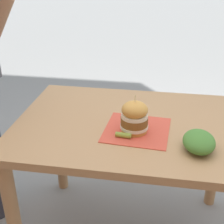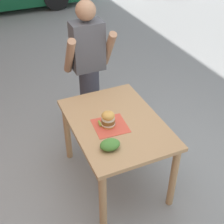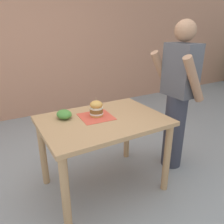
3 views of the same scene
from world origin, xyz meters
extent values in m
plane|color=gray|center=(0.00, 0.00, 0.00)|extent=(80.00, 80.00, 0.00)
cube|color=tan|center=(0.00, 0.00, 0.77)|extent=(0.85, 1.18, 0.04)
cylinder|color=tan|center=(-0.36, -0.53, 0.37)|extent=(0.07, 0.07, 0.75)
cylinder|color=tan|center=(0.36, -0.53, 0.37)|extent=(0.07, 0.07, 0.75)
cylinder|color=tan|center=(-0.36, 0.53, 0.37)|extent=(0.07, 0.07, 0.75)
cylinder|color=tan|center=(0.36, 0.53, 0.37)|extent=(0.07, 0.07, 0.75)
cube|color=#D64C38|center=(-0.08, -0.04, 0.79)|extent=(0.33, 0.33, 0.00)
cylinder|color=gold|center=(-0.09, -0.02, 0.80)|extent=(0.12, 0.12, 0.02)
cylinder|color=silver|center=(-0.09, -0.02, 0.82)|extent=(0.13, 0.13, 0.02)
cylinder|color=brown|center=(-0.09, -0.02, 0.85)|extent=(0.13, 0.13, 0.04)
cylinder|color=silver|center=(-0.09, -0.02, 0.88)|extent=(0.13, 0.13, 0.02)
ellipsoid|color=gold|center=(-0.09, -0.02, 0.91)|extent=(0.12, 0.12, 0.08)
cylinder|color=#D1B77F|center=(-0.09, -0.02, 0.95)|extent=(0.00, 0.00, 0.05)
cylinder|color=#8EA83D|center=(-0.16, 0.02, 0.80)|extent=(0.03, 0.08, 0.02)
ellipsoid|color=#477F33|center=(-0.20, -0.32, 0.83)|extent=(0.18, 0.14, 0.08)
cylinder|color=#33333D|center=(0.06, 0.92, 0.45)|extent=(0.24, 0.24, 0.90)
cube|color=#4C4C51|center=(0.06, 0.92, 1.18)|extent=(0.36, 0.22, 0.56)
sphere|color=#9E7051|center=(0.06, 0.92, 1.58)|extent=(0.22, 0.22, 0.22)
cylinder|color=#9E7051|center=(-0.17, 0.86, 1.13)|extent=(0.09, 0.34, 0.50)
cylinder|color=#9E7051|center=(0.29, 0.86, 1.13)|extent=(0.09, 0.34, 0.50)
camera|label=1|loc=(-1.40, -0.13, 1.55)|focal=50.00mm
camera|label=2|loc=(-0.99, -2.15, 2.64)|focal=50.00mm
camera|label=3|loc=(1.72, -0.89, 1.61)|focal=35.00mm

